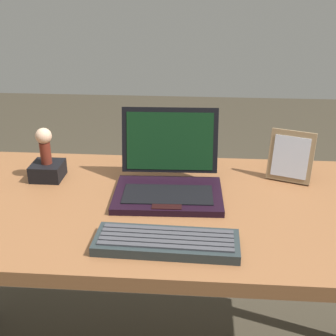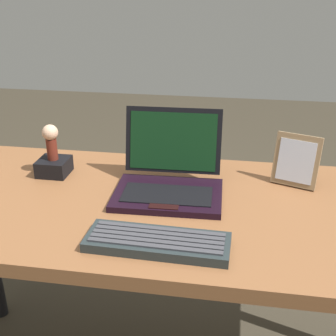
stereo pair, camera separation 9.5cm
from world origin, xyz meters
name	(u,v)px [view 1 (the left image)]	position (x,y,z in m)	size (l,w,h in m)	color
desk	(159,228)	(0.00, 0.00, 0.68)	(1.59, 0.67, 0.76)	brown
laptop_front	(169,178)	(0.02, 0.07, 0.80)	(0.31, 0.27, 0.22)	black
external_keyboard	(167,242)	(0.04, -0.21, 0.77)	(0.34, 0.12, 0.03)	#21292B
photo_frame	(291,157)	(0.39, 0.17, 0.84)	(0.14, 0.09, 0.16)	olive
figurine_stand	(48,171)	(-0.36, 0.13, 0.78)	(0.09, 0.09, 0.05)	black
figurine	(44,143)	(-0.36, 0.13, 0.88)	(0.05, 0.05, 0.11)	#591F15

